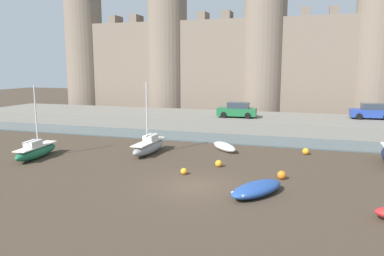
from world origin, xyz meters
name	(u,v)px	position (x,y,z in m)	size (l,w,h in m)	color
ground_plane	(194,186)	(0.00, 0.00, 0.00)	(160.00, 160.00, 0.00)	#423528
water_channel	(239,139)	(0.00, 14.11, 0.05)	(80.00, 4.50, 0.10)	#47565B
quay_road	(251,122)	(0.00, 21.36, 0.63)	(66.71, 10.00, 1.26)	slate
castle	(264,56)	(0.00, 31.71, 8.02)	(60.93, 6.21, 20.95)	#7A6B5B
rowboat_foreground_centre	(257,189)	(3.56, -0.40, 0.35)	(3.11, 3.93, 0.67)	#234793
sailboat_foreground_right	(149,146)	(-5.68, 6.66, 0.58)	(1.32, 4.81, 5.52)	gray
rowboat_foreground_left	(224,147)	(-0.32, 9.32, 0.34)	(2.71, 2.84, 0.65)	silver
sailboat_midflat_left	(36,151)	(-12.97, 2.82, 0.56)	(1.53, 4.67, 5.34)	#1E6B47
mooring_buoy_mid_mud	(219,164)	(0.37, 4.43, 0.24)	(0.47, 0.47, 0.47)	orange
mooring_buoy_near_channel	(184,171)	(-1.29, 2.04, 0.21)	(0.42, 0.42, 0.42)	orange
mooring_buoy_near_shore	(306,151)	(5.91, 9.87, 0.25)	(0.51, 0.51, 0.51)	orange
mooring_buoy_off_centre	(282,175)	(4.60, 2.87, 0.26)	(0.51, 0.51, 0.51)	orange
car_quay_centre_west	(237,110)	(-1.33, 20.09, 2.04)	(4.18, 2.04, 1.62)	#1E6638
car_quay_centre_east	(372,112)	(12.24, 23.02, 2.04)	(4.18, 2.04, 1.62)	#263F99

